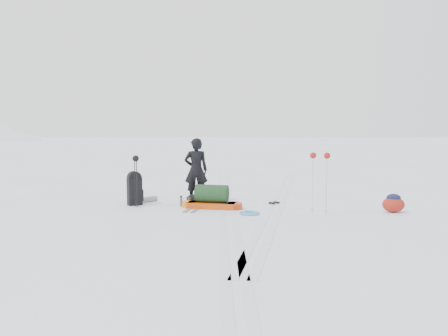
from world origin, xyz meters
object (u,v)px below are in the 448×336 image
(skier, at_px, (196,170))
(ski_poles_black, at_px, (136,165))
(pulk_sled, at_px, (212,199))
(expedition_rucksack, at_px, (136,189))

(skier, height_order, ski_poles_black, skier)
(skier, bearing_deg, ski_poles_black, 21.23)
(pulk_sled, height_order, expedition_rucksack, expedition_rucksack)
(skier, xyz_separation_m, pulk_sled, (0.49, -0.89, -0.61))
(skier, distance_m, pulk_sled, 1.18)
(skier, relative_size, ski_poles_black, 1.32)
(pulk_sled, bearing_deg, ski_poles_black, -172.66)
(skier, height_order, expedition_rucksack, skier)
(pulk_sled, relative_size, ski_poles_black, 1.21)
(expedition_rucksack, relative_size, ski_poles_black, 0.71)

